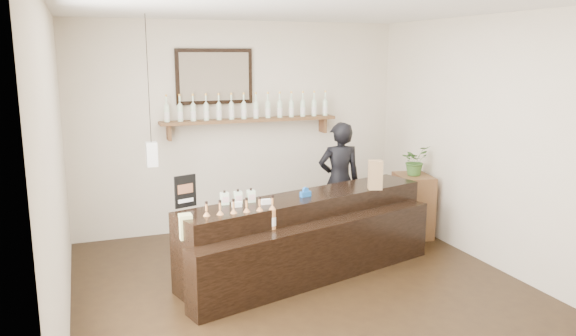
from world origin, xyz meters
The scene contains 10 objects.
ground centered at (0.00, 0.00, 0.00)m, with size 5.00×5.00×0.00m, color black.
room_shell centered at (0.00, 0.00, 1.70)m, with size 5.00×5.00×5.00m.
back_wall_decor centered at (-0.14, 2.37, 1.75)m, with size 2.66×0.96×1.69m.
counter centered at (0.23, 0.59, 0.40)m, with size 3.06×1.61×0.99m.
promo_sign centered at (-1.09, 0.68, 1.01)m, with size 0.23×0.10×0.33m.
paper_bag centered at (1.08, 0.69, 1.01)m, with size 0.18×0.16×0.34m.
tape_dispenser centered at (0.21, 0.65, 0.89)m, with size 0.13×0.08×0.11m.
side_cabinet centered at (2.00, 1.30, 0.41)m, with size 0.51×0.63×0.82m.
potted_plant centered at (2.00, 1.30, 1.01)m, with size 0.35×0.30×0.39m, color #386227.
shopkeeper centered at (1.04, 1.55, 0.86)m, with size 0.63×0.41×1.73m, color black.
Camera 1 is at (-2.04, -4.83, 2.37)m, focal length 35.00 mm.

